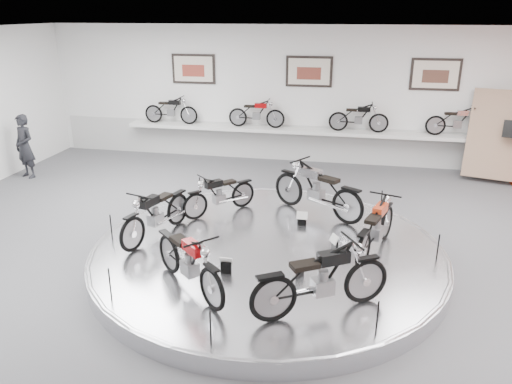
% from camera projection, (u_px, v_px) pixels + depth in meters
% --- Properties ---
extents(floor, '(16.00, 16.00, 0.00)m').
position_uv_depth(floor, '(265.00, 269.00, 8.95)').
color(floor, '#555557').
rests_on(floor, ground).
extents(ceiling, '(16.00, 16.00, 0.00)m').
position_uv_depth(ceiling, '(266.00, 36.00, 7.57)').
color(ceiling, white).
rests_on(ceiling, wall_back).
extents(wall_back, '(16.00, 0.00, 16.00)m').
position_uv_depth(wall_back, '(308.00, 96.00, 14.70)').
color(wall_back, white).
rests_on(wall_back, floor).
extents(dado_band, '(15.68, 0.04, 1.10)m').
position_uv_depth(dado_band, '(306.00, 144.00, 15.18)').
color(dado_band, '#BCBCBA').
rests_on(dado_band, floor).
extents(display_platform, '(6.40, 6.40, 0.30)m').
position_uv_depth(display_platform, '(268.00, 254.00, 9.17)').
color(display_platform, silver).
rests_on(display_platform, floor).
extents(platform_rim, '(6.40, 6.40, 0.10)m').
position_uv_depth(platform_rim, '(268.00, 248.00, 9.13)').
color(platform_rim, '#B2B2BA').
rests_on(platform_rim, display_platform).
extents(shelf, '(11.00, 0.55, 0.10)m').
position_uv_depth(shelf, '(306.00, 131.00, 14.77)').
color(shelf, silver).
rests_on(shelf, wall_back).
extents(poster_left, '(1.35, 0.06, 0.88)m').
position_uv_depth(poster_left, '(193.00, 69.00, 15.08)').
color(poster_left, beige).
rests_on(poster_left, wall_back).
extents(poster_center, '(1.35, 0.06, 0.88)m').
position_uv_depth(poster_center, '(309.00, 72.00, 14.43)').
color(poster_center, beige).
rests_on(poster_center, wall_back).
extents(poster_right, '(1.35, 0.06, 0.88)m').
position_uv_depth(poster_right, '(435.00, 74.00, 13.78)').
color(poster_right, beige).
rests_on(poster_right, wall_back).
extents(shelf_bike_a, '(1.22, 0.43, 0.73)m').
position_uv_depth(shelf_bike_a, '(171.00, 112.00, 15.41)').
color(shelf_bike_a, black).
rests_on(shelf_bike_a, shelf).
extents(shelf_bike_b, '(1.22, 0.43, 0.73)m').
position_uv_depth(shelf_bike_b, '(256.00, 115.00, 14.91)').
color(shelf_bike_b, '#890507').
rests_on(shelf_bike_b, shelf).
extents(shelf_bike_c, '(1.22, 0.43, 0.73)m').
position_uv_depth(shelf_bike_c, '(359.00, 119.00, 14.35)').
color(shelf_bike_c, black).
rests_on(shelf_bike_c, shelf).
extents(shelf_bike_d, '(1.22, 0.43, 0.73)m').
position_uv_depth(shelf_bike_d, '(457.00, 123.00, 13.85)').
color(shelf_bike_d, silver).
rests_on(shelf_bike_d, shelf).
extents(bike_a, '(1.10, 1.78, 0.99)m').
position_uv_depth(bike_a, '(376.00, 227.00, 8.74)').
color(bike_a, red).
rests_on(bike_a, display_platform).
extents(bike_b, '(1.99, 1.58, 1.13)m').
position_uv_depth(bike_b, '(317.00, 189.00, 10.40)').
color(bike_b, silver).
rests_on(bike_b, display_platform).
extents(bike_c, '(1.40, 1.45, 0.88)m').
position_uv_depth(bike_c, '(220.00, 194.00, 10.49)').
color(bike_c, black).
rests_on(bike_c, display_platform).
extents(bike_d, '(1.05, 1.78, 0.99)m').
position_uv_depth(bike_d, '(156.00, 213.00, 9.36)').
color(bike_d, black).
rests_on(bike_d, display_platform).
extents(bike_e, '(1.65, 1.59, 1.00)m').
position_uv_depth(bike_e, '(189.00, 260.00, 7.57)').
color(bike_e, '#890507').
rests_on(bike_e, display_platform).
extents(bike_f, '(1.89, 1.49, 1.07)m').
position_uv_depth(bike_f, '(321.00, 279.00, 6.98)').
color(bike_f, black).
rests_on(bike_f, display_platform).
extents(visitor, '(0.74, 0.61, 1.75)m').
position_uv_depth(visitor, '(25.00, 146.00, 13.61)').
color(visitor, black).
rests_on(visitor, floor).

